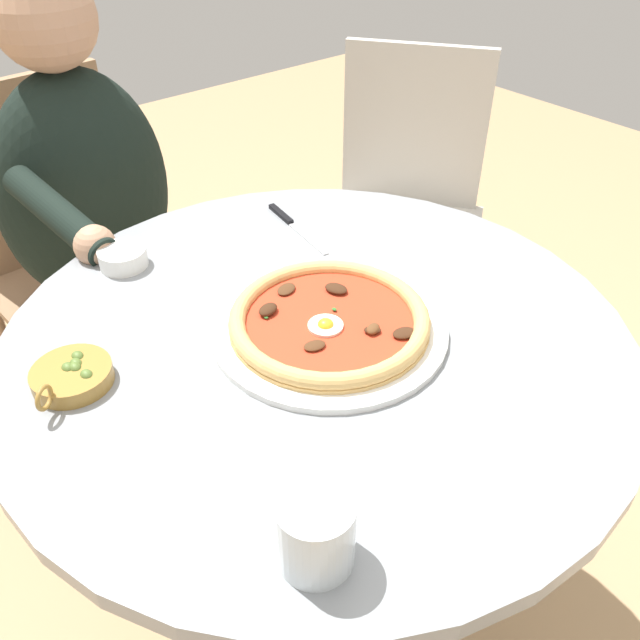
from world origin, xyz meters
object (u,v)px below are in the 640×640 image
cafe_chair_diner (72,241)px  pizza_on_plate (329,322)px  water_glass (316,535)px  steak_knife (289,221)px  diner_person (104,272)px  dining_table (317,419)px  olive_pan (72,375)px  ramekin_capers (123,257)px  cafe_chair_spare_near (404,193)px

cafe_chair_diner → pizza_on_plate: bearing=4.3°
pizza_on_plate → water_glass: bearing=-42.7°
steak_knife → diner_person: 0.54m
dining_table → olive_pan: size_ratio=7.91×
dining_table → cafe_chair_diner: size_ratio=1.02×
diner_person → water_glass: bearing=-10.7°
ramekin_capers → cafe_chair_spare_near: 0.92m
dining_table → pizza_on_plate: size_ratio=2.67×
dining_table → olive_pan: bearing=-111.0°
diner_person → ramekin_capers: bearing=-13.4°
olive_pan → cafe_chair_diner: cafe_chair_diner is taller
pizza_on_plate → water_glass: water_glass is taller
cafe_chair_spare_near → pizza_on_plate: bearing=-53.6°
olive_pan → cafe_chair_diner: size_ratio=0.13×
pizza_on_plate → olive_pan: 0.35m
steak_knife → pizza_on_plate: bearing=-27.4°
pizza_on_plate → diner_person: size_ratio=0.29×
diner_person → pizza_on_plate: bearing=4.7°
pizza_on_plate → water_glass: 0.36m
ramekin_capers → cafe_chair_diner: cafe_chair_diner is taller
dining_table → diner_person: 0.71m
dining_table → diner_person: bearing=-176.4°
water_glass → olive_pan: bearing=-168.5°
water_glass → ramekin_capers: (-0.61, 0.10, -0.02)m
pizza_on_plate → cafe_chair_diner: cafe_chair_diner is taller
olive_pan → dining_table: bearing=69.0°
water_glass → steak_knife: 0.68m
dining_table → steak_knife: size_ratio=4.61×
dining_table → water_glass: 0.42m
dining_table → steak_knife: bearing=149.4°
diner_person → olive_pan: bearing=-24.5°
pizza_on_plate → steak_knife: bearing=152.6°
dining_table → steak_knife: (-0.27, 0.16, 0.18)m
water_glass → cafe_chair_spare_near: size_ratio=0.09×
water_glass → diner_person: size_ratio=0.07×
diner_person → cafe_chair_diner: diner_person is taller
olive_pan → diner_person: size_ratio=0.10×
dining_table → ramekin_capers: (-0.33, -0.13, 0.20)m
water_glass → cafe_chair_diner: bearing=171.0°
water_glass → ramekin_capers: size_ratio=1.07×
dining_table → cafe_chair_spare_near: cafe_chair_spare_near is taller
cafe_chair_diner → cafe_chair_spare_near: size_ratio=1.00×
diner_person → cafe_chair_diner: 0.15m
pizza_on_plate → water_glass: size_ratio=4.04×
olive_pan → cafe_chair_diner: 0.82m
water_glass → diner_person: (-0.98, 0.19, -0.28)m
dining_table → water_glass: bearing=-39.8°
dining_table → water_glass: (0.28, -0.23, 0.22)m
cafe_chair_diner → cafe_chair_spare_near: cafe_chair_diner is taller
olive_pan → cafe_chair_spare_near: cafe_chair_spare_near is taller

